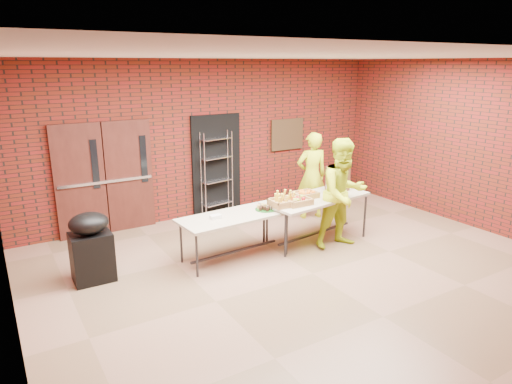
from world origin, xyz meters
TOP-DOWN VIEW (x-y plane):
  - room at (0.00, 0.00)m, footprint 8.08×7.08m
  - double_doors at (-2.20, 3.44)m, footprint 1.78×0.12m
  - dark_doorway at (0.10, 3.46)m, footprint 1.10×0.06m
  - bronze_plaque at (1.90, 3.45)m, footprint 0.85×0.04m
  - wire_rack at (0.04, 3.32)m, footprint 0.68×0.33m
  - table_left at (-0.74, 1.12)m, footprint 1.88×0.89m
  - table_right at (0.88, 1.07)m, footprint 2.09×1.09m
  - basket_bananas at (0.11, 0.97)m, footprint 0.45×0.35m
  - basket_oranges at (0.70, 1.16)m, footprint 0.42×0.32m
  - basket_apples at (0.34, 0.89)m, footprint 0.43×0.34m
  - muffin_tray at (-0.17, 1.10)m, footprint 0.35×0.35m
  - napkin_box at (-1.08, 1.12)m, footprint 0.18×0.12m
  - coffee_dispenser at (1.50, 1.24)m, footprint 0.34×0.30m
  - cup_stack_front at (1.12, 0.93)m, footprint 0.08×0.08m
  - cup_stack_mid at (1.24, 0.86)m, footprint 0.07×0.07m
  - cup_stack_back at (1.20, 1.14)m, footprint 0.07×0.07m
  - covered_grill at (-2.91, 1.53)m, footprint 0.58×0.49m
  - volunteer_woman at (1.62, 2.15)m, footprint 0.74×0.58m
  - volunteer_man at (1.12, 0.64)m, footprint 0.98×0.80m

SIDE VIEW (x-z plane):
  - covered_grill at x=-2.91m, z-range 0.00..1.05m
  - table_left at x=-0.74m, z-range 0.31..1.07m
  - table_right at x=0.88m, z-range 0.34..1.16m
  - napkin_box at x=-1.08m, z-range 0.75..0.81m
  - muffin_tray at x=-0.17m, z-range 0.75..0.84m
  - basket_oranges at x=0.70m, z-range 0.81..0.94m
  - basket_apples at x=0.34m, z-range 0.81..0.94m
  - basket_bananas at x=0.11m, z-range 0.81..0.95m
  - wire_rack at x=0.04m, z-range 0.00..1.77m
  - volunteer_woman at x=1.62m, z-range 0.00..1.78m
  - cup_stack_back at x=1.20m, z-range 0.82..1.03m
  - cup_stack_mid at x=1.24m, z-range 0.82..1.03m
  - cup_stack_front at x=1.12m, z-range 0.82..1.07m
  - volunteer_man at x=1.12m, z-range 0.00..1.91m
  - coffee_dispenser at x=1.50m, z-range 0.82..1.27m
  - dark_doorway at x=0.10m, z-range 0.00..2.10m
  - double_doors at x=-2.20m, z-range 0.00..2.10m
  - bronze_plaque at x=1.90m, z-range 1.20..1.90m
  - room at x=0.00m, z-range -0.04..3.24m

